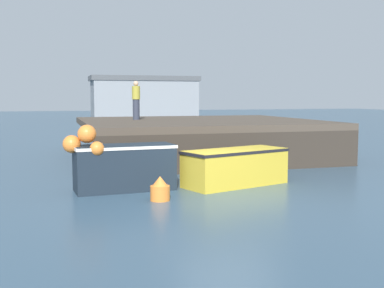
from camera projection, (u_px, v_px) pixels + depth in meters
ground at (228, 199)px, 12.42m from camera, size 120.00×160.00×0.10m
pier at (202, 127)px, 20.05m from camera, size 9.55×8.66×1.57m
fishing_boat_near_left at (122, 164)px, 13.23m from camera, size 3.01×1.32×1.82m
fishing_boat_near_right at (235, 166)px, 14.02m from camera, size 3.34×2.14×1.04m
dockworker at (136, 100)px, 20.75m from camera, size 0.34×0.34×1.64m
warehouse at (144, 99)px, 50.43m from camera, size 11.03×4.17×4.66m
mooring_buoy_foreground at (160, 190)px, 11.97m from camera, size 0.48×0.48×0.61m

